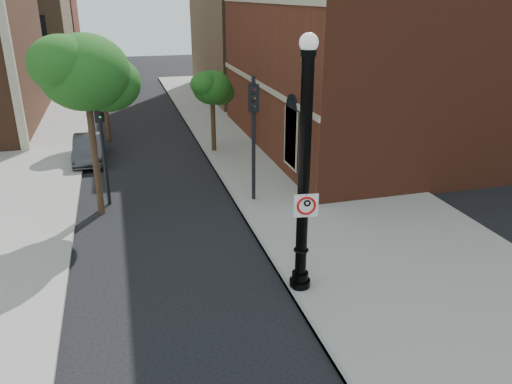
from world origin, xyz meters
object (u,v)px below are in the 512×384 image
object	(u,v)px
traffic_signal_left	(101,129)
traffic_signal_right	(254,119)
lamppost	(304,183)
no_parking_sign	(306,205)
parked_car	(89,149)

from	to	relation	value
traffic_signal_left	traffic_signal_right	bearing A→B (deg)	6.10
lamppost	no_parking_sign	distance (m)	0.58
no_parking_sign	traffic_signal_right	distance (m)	6.77
lamppost	traffic_signal_left	xyz separation A→B (m)	(-5.14, 7.82, -0.14)
no_parking_sign	traffic_signal_left	world-z (taller)	traffic_signal_left
no_parking_sign	traffic_signal_left	size ratio (longest dim) A/B	0.14
lamppost	no_parking_sign	bearing A→B (deg)	-81.04
no_parking_sign	traffic_signal_right	size ratio (longest dim) A/B	0.13
lamppost	traffic_signal_right	size ratio (longest dim) A/B	1.39
lamppost	traffic_signal_left	world-z (taller)	lamppost
no_parking_sign	traffic_signal_left	distance (m)	9.53
lamppost	parked_car	world-z (taller)	lamppost
parked_car	traffic_signal_right	distance (m)	10.10
traffic_signal_left	traffic_signal_right	size ratio (longest dim) A/B	0.91
no_parking_sign	traffic_signal_right	world-z (taller)	traffic_signal_right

